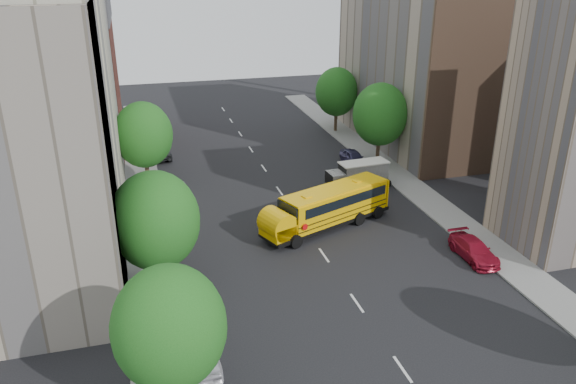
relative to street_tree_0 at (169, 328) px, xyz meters
name	(u,v)px	position (x,y,z in m)	size (l,w,h in m)	color
ground	(315,242)	(11.00, 14.00, -4.64)	(120.00, 120.00, 0.00)	black
sidewalk_left	(147,231)	(-0.50, 19.00, -4.58)	(3.00, 80.00, 0.12)	slate
sidewalk_right	(426,198)	(22.50, 19.00, -4.58)	(3.00, 80.00, 0.12)	slate
lane_markings	(280,191)	(11.00, 24.00, -4.64)	(0.15, 64.00, 0.01)	silver
building_left_cream	(32,102)	(-7.00, 20.00, 5.36)	(10.00, 26.00, 20.00)	beige
building_left_redbrick	(68,87)	(-7.00, 42.00, 1.86)	(10.00, 15.00, 13.00)	maroon
building_left_near	(9,178)	(-7.00, 9.50, 3.86)	(10.00, 7.00, 17.00)	tan
building_right_far	(420,60)	(29.00, 34.00, 4.36)	(10.00, 22.00, 18.00)	tan
building_right_sidewall	(480,79)	(29.00, 23.00, 4.36)	(10.10, 0.30, 18.00)	brown
street_tree_0	(169,328)	(0.00, 0.00, 0.00)	(4.80, 4.80, 7.41)	#38281C
street_tree_1	(155,221)	(0.00, 10.00, 0.31)	(5.12, 5.12, 7.90)	#38281C
street_tree_2	(143,135)	(0.00, 28.00, 0.19)	(4.99, 4.99, 7.71)	#38281C
street_tree_4	(380,115)	(22.00, 28.00, 0.43)	(5.25, 5.25, 8.10)	#38281C
street_tree_5	(337,92)	(22.00, 40.00, 0.06)	(4.86, 4.86, 7.51)	#38281C
school_bus	(326,206)	(12.53, 16.12, -2.92)	(11.01, 6.35, 3.08)	black
safari_truck	(359,174)	(17.99, 23.03, -3.42)	(5.53, 2.42, 2.30)	black
parked_car_0	(200,353)	(1.40, 2.99, -3.89)	(1.78, 4.42, 1.51)	silver
parked_car_1	(177,192)	(2.20, 24.40, -3.92)	(1.52, 4.37, 1.44)	silver
parked_car_2	(159,152)	(1.40, 35.85, -4.01)	(2.11, 4.57, 1.27)	black
parked_car_3	(474,250)	(20.60, 8.91, -3.99)	(1.82, 4.48, 1.30)	maroon
parked_car_4	(354,158)	(19.80, 28.75, -3.95)	(1.64, 4.07, 1.39)	#39355D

